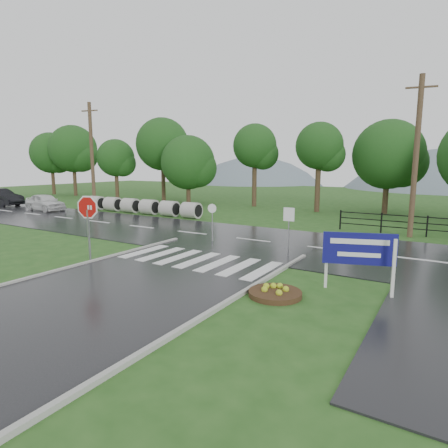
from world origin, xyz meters
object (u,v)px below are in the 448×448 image
Objects in this scene: culvert_pipes at (140,206)px; car_white at (46,211)px; car_dark at (0,206)px; estate_billboard at (359,252)px; stop_sign at (88,213)px.

culvert_pipes is 8.84m from car_white.
car_white is 7.27m from car_dark.
estate_billboard reaches higher than car_white.
estate_billboard is (19.54, -10.50, 0.72)m from culvert_pipes.
stop_sign is 0.58× the size of car_dark.
estate_billboard is 0.49× the size of car_white.
stop_sign reaches higher than estate_billboard.
culvert_pipes reaches higher than car_white.
stop_sign is 10.49m from estate_billboard.
culvert_pipes is 2.71× the size of car_white.
car_dark is (-15.57, -3.00, -0.60)m from culvert_pipes.
stop_sign reaches higher than car_dark.
estate_billboard is at bearing -99.59° from car_white.
stop_sign is (9.24, -12.38, 1.42)m from culvert_pipes.
culvert_pipes is 15.51m from stop_sign.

